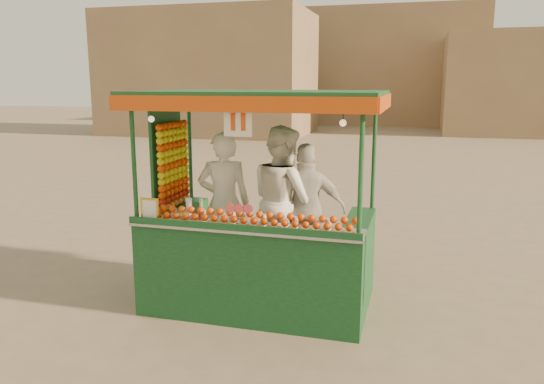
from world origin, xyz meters
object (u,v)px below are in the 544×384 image
(juice_cart, at_px, (253,239))
(vendor_right, at_px, (307,210))
(vendor_left, at_px, (224,203))
(vendor_middle, at_px, (283,201))

(juice_cart, height_order, vendor_right, juice_cart)
(juice_cart, distance_m, vendor_left, 0.62)
(juice_cart, relative_size, vendor_left, 1.59)
(juice_cart, bearing_deg, vendor_left, 149.42)
(juice_cart, bearing_deg, vendor_right, 39.26)
(vendor_middle, relative_size, vendor_right, 1.13)
(vendor_middle, bearing_deg, juice_cart, 103.93)
(juice_cart, relative_size, vendor_right, 1.72)
(vendor_left, bearing_deg, vendor_middle, 172.08)
(juice_cart, xyz_separation_m, vendor_left, (-0.44, 0.26, 0.34))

